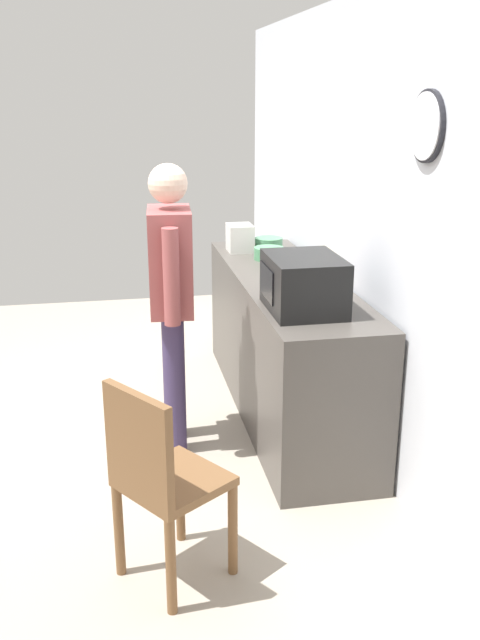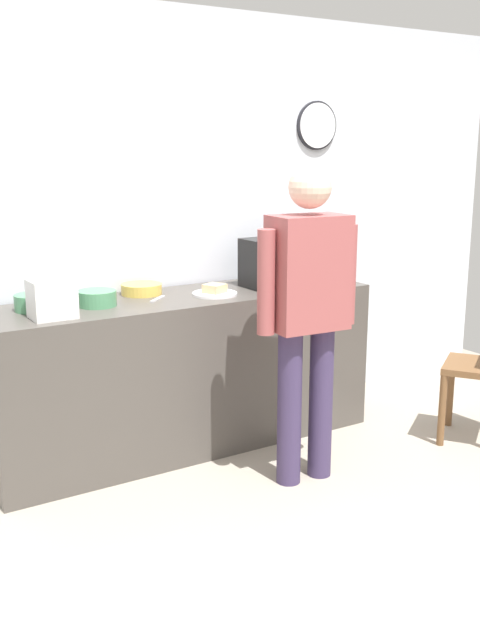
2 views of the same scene
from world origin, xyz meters
TOP-DOWN VIEW (x-y plane):
  - ground_plane at (0.00, 0.00)m, footprint 6.00×6.00m
  - back_wall at (0.00, 1.60)m, footprint 5.40×0.13m
  - kitchen_counter at (-0.13, 1.22)m, footprint 2.35×0.62m
  - microwave at (0.57, 1.14)m, footprint 0.50×0.39m
  - sandwich_plate at (0.05, 1.15)m, footprint 0.27×0.27m
  - salad_bowl at (-0.31, 1.40)m, footprint 0.24×0.24m
  - cereal_bowl at (-0.65, 1.23)m, footprint 0.21×0.21m
  - mixing_bowl at (-0.98, 1.30)m, footprint 0.21×0.21m
  - toaster at (-0.95, 1.07)m, footprint 0.22×0.18m
  - fork_utensil at (0.49, 1.39)m, footprint 0.14×0.13m
  - spoon_utensil at (-0.30, 1.21)m, footprint 0.14×0.13m
  - person_standing at (0.21, 0.45)m, footprint 0.59×0.27m

SIDE VIEW (x-z plane):
  - ground_plane at x=0.00m, z-range 0.00..0.00m
  - kitchen_counter at x=-0.13m, z-range 0.00..0.93m
  - fork_utensil at x=0.49m, z-range 0.93..0.94m
  - spoon_utensil at x=-0.30m, z-range 0.93..0.94m
  - sandwich_plate at x=0.05m, z-range 0.91..0.98m
  - salad_bowl at x=-0.31m, z-range 0.93..0.99m
  - cereal_bowl at x=-0.65m, z-range 0.93..1.01m
  - mixing_bowl at x=-0.98m, z-range 0.93..1.01m
  - person_standing at x=0.21m, z-range 0.14..1.84m
  - toaster at x=-0.95m, z-range 0.93..1.13m
  - microwave at x=0.57m, z-range 0.93..1.23m
  - back_wall at x=0.00m, z-range 0.00..2.60m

